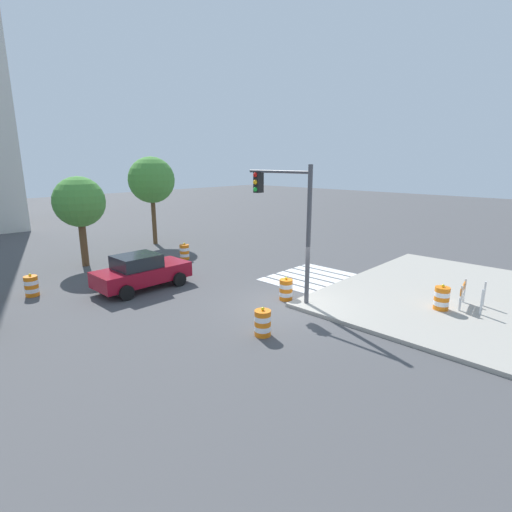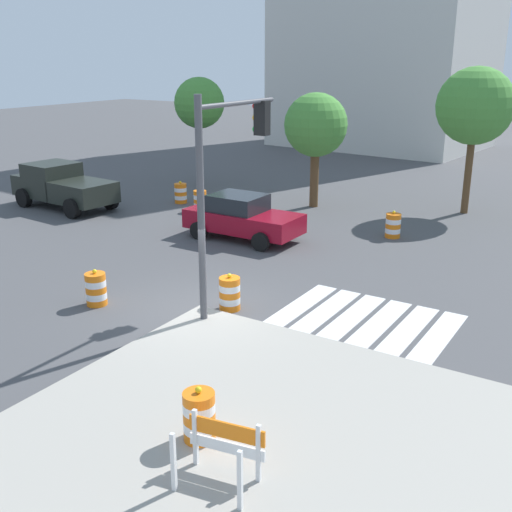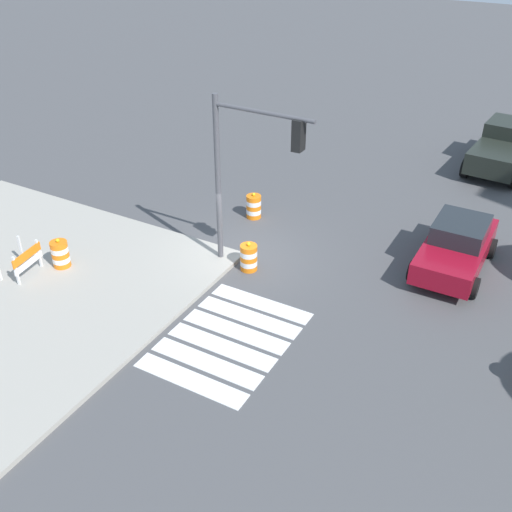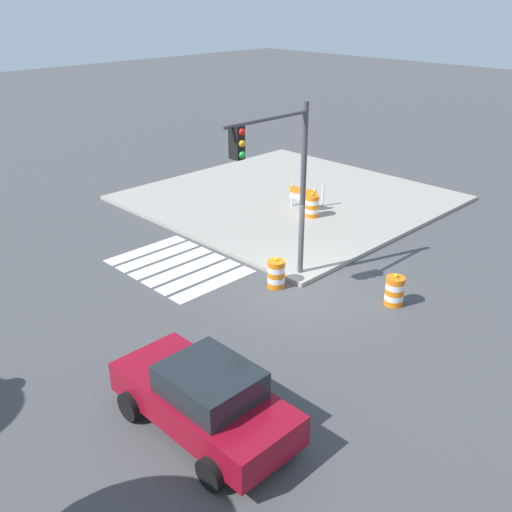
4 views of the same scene
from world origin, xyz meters
name	(u,v)px [view 3 (image 3 of 4)]	position (x,y,z in m)	size (l,w,h in m)	color
ground_plane	(245,256)	(0.00, 0.00, 0.00)	(120.00, 120.00, 0.00)	#474749
crosswalk_stripes	(229,339)	(4.00, 1.80, 0.01)	(4.35, 3.20, 0.02)	silver
sports_car	(457,246)	(-2.80, 6.31, 0.81)	(4.31, 2.16, 1.63)	maroon
pickup_truck	(505,146)	(-12.35, 6.18, 0.97)	(5.29, 2.66, 1.92)	black
traffic_barrel_near_corner	(254,206)	(-2.62, -1.15, 0.45)	(0.56, 0.56, 1.02)	orange
traffic_barrel_median_far	(249,257)	(0.64, 0.51, 0.45)	(0.56, 0.56, 1.02)	orange
traffic_barrel_on_sidewalk	(60,254)	(3.65, -4.80, 0.60)	(0.56, 0.56, 1.02)	orange
construction_barricade	(24,259)	(4.58, -5.42, 0.72)	(1.35, 0.97, 1.00)	silver
traffic_light_pole	(249,158)	(0.60, 0.54, 3.91)	(0.47, 3.29, 5.50)	#4C4C51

